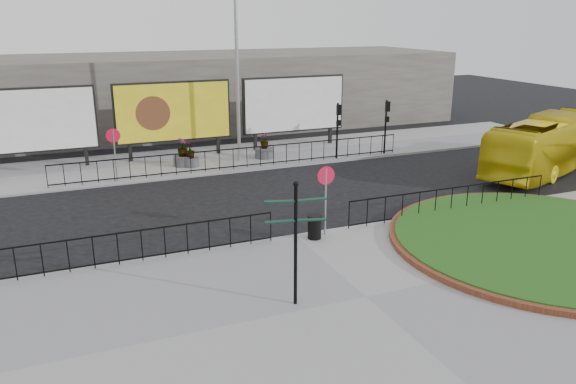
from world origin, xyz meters
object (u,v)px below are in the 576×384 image
billboard_mid (173,112)px  fingerpost_sign (296,232)px  planter_b (191,158)px  planter_c (264,150)px  litter_bin (315,227)px  lamp_post (237,71)px  planter_a (183,156)px  bus (549,144)px

billboard_mid → fingerpost_sign: size_ratio=1.82×
fingerpost_sign → planter_b: (0.74, 15.33, -1.60)m
planter_c → litter_bin: bearing=-101.8°
lamp_post → fingerpost_sign: size_ratio=2.71×
planter_a → planter_b: 0.44m
planter_b → planter_c: size_ratio=0.94×
fingerpost_sign → litter_bin: bearing=74.9°
lamp_post → planter_b: lamp_post is taller
planter_a → planter_b: (0.34, -0.27, -0.04)m
litter_bin → planter_b: bearing=98.5°
planter_a → planter_c: (4.46, 0.00, -0.06)m
billboard_mid → bus: size_ratio=0.62×
billboard_mid → fingerpost_sign: bearing=-91.4°
planter_a → lamp_post: bearing=0.0°
planter_b → bus: bearing=-24.3°
planter_c → bus: bearing=-32.0°
fingerpost_sign → planter_c: fingerpost_sign is taller
lamp_post → planter_a: lamp_post is taller
planter_a → planter_c: 4.46m
lamp_post → planter_a: (-3.04, -0.00, -4.20)m
fingerpost_sign → planter_c: bearing=88.9°
litter_bin → planter_a: size_ratio=0.58×
litter_bin → fingerpost_sign: bearing=-121.3°
lamp_post → planter_b: 5.04m
planter_b → litter_bin: bearing=-81.5°
billboard_mid → planter_a: billboard_mid is taller
bus → planter_b: bus is taller
litter_bin → planter_b: size_ratio=0.65×
planter_a → bus: bearing=-24.7°
litter_bin → planter_a: 11.78m
litter_bin → lamp_post: bearing=85.0°
litter_bin → bus: 15.22m
lamp_post → planter_b: (-2.71, -0.27, -4.24)m
fingerpost_sign → planter_b: fingerpost_sign is taller
bus → planter_a: 18.41m
fingerpost_sign → planter_a: 15.68m
litter_bin → billboard_mid: bearing=98.4°
billboard_mid → lamp_post: 4.23m
planter_b → planter_a: bearing=140.7°
bus → planter_b: 17.99m
lamp_post → bus: 16.05m
bus → planter_c: bus is taller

